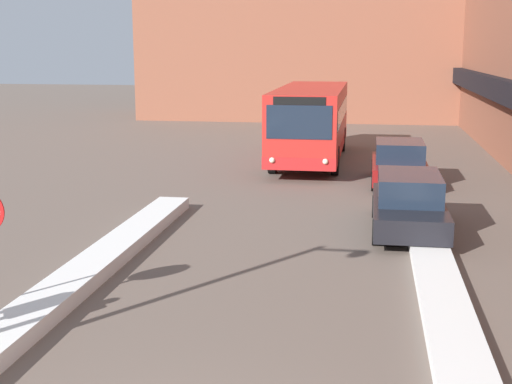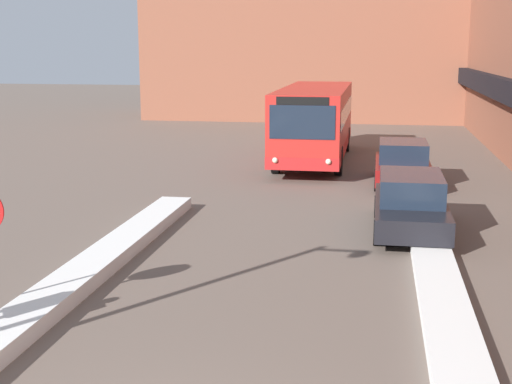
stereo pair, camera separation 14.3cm
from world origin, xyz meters
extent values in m
cube|color=black|center=(7.25, 24.00, 3.05)|extent=(0.50, 60.00, 0.90)
cube|color=silver|center=(-3.60, 5.78, 0.16)|extent=(0.90, 16.23, 0.32)
cube|color=silver|center=(3.60, 6.57, 0.12)|extent=(0.90, 15.35, 0.23)
cube|color=red|center=(-0.29, 23.35, 1.78)|extent=(2.61, 10.21, 2.62)
cube|color=red|center=(-0.29, 23.35, 0.70)|extent=(2.63, 10.23, 0.46)
cube|color=#192333|center=(-0.29, 23.35, 2.15)|extent=(2.63, 9.39, 0.72)
cube|color=#192333|center=(-0.29, 18.23, 2.18)|extent=(2.30, 0.03, 1.18)
cube|color=black|center=(-0.29, 18.23, 2.91)|extent=(1.83, 0.03, 0.28)
sphere|color=#F2EAC6|center=(-1.23, 18.22, 0.82)|extent=(0.20, 0.20, 0.20)
sphere|color=#F2EAC6|center=(0.65, 18.22, 0.82)|extent=(0.20, 0.20, 0.20)
cylinder|color=black|center=(-1.47, 20.18, 0.55)|extent=(0.28, 1.11, 1.11)
cylinder|color=black|center=(0.89, 20.18, 0.55)|extent=(0.28, 1.11, 1.11)
cylinder|color=black|center=(-1.47, 26.51, 0.55)|extent=(0.28, 1.11, 1.11)
cylinder|color=black|center=(0.89, 26.51, 0.55)|extent=(0.28, 1.11, 1.11)
cube|color=black|center=(3.20, 12.11, 0.54)|extent=(1.81, 4.63, 0.58)
cube|color=#192333|center=(3.20, 12.23, 1.18)|extent=(1.59, 2.55, 0.68)
cylinder|color=black|center=(4.02, 10.68, 0.32)|extent=(0.20, 0.63, 0.63)
cylinder|color=black|center=(2.38, 10.68, 0.32)|extent=(0.20, 0.63, 0.63)
cylinder|color=black|center=(4.02, 13.55, 0.32)|extent=(0.20, 0.63, 0.63)
cylinder|color=black|center=(2.38, 13.55, 0.32)|extent=(0.20, 0.63, 0.63)
cube|color=maroon|center=(3.20, 18.70, 0.55)|extent=(1.86, 4.29, 0.58)
cube|color=#192333|center=(3.20, 18.80, 1.18)|extent=(1.64, 2.36, 0.68)
cylinder|color=black|center=(4.05, 17.37, 0.32)|extent=(0.20, 0.65, 0.65)
cylinder|color=black|center=(2.35, 17.37, 0.32)|extent=(0.20, 0.65, 0.65)
cylinder|color=black|center=(4.05, 20.03, 0.32)|extent=(0.20, 0.65, 0.65)
cylinder|color=black|center=(2.35, 20.03, 0.32)|extent=(0.20, 0.65, 0.65)
camera|label=1|loc=(2.13, -6.37, 4.77)|focal=50.00mm
camera|label=2|loc=(2.27, -6.35, 4.77)|focal=50.00mm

